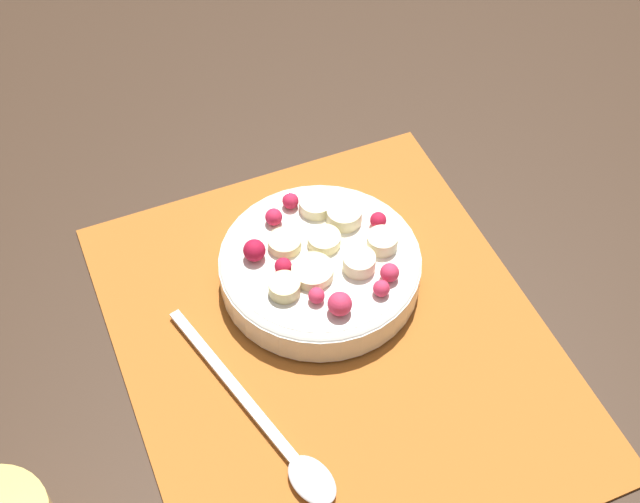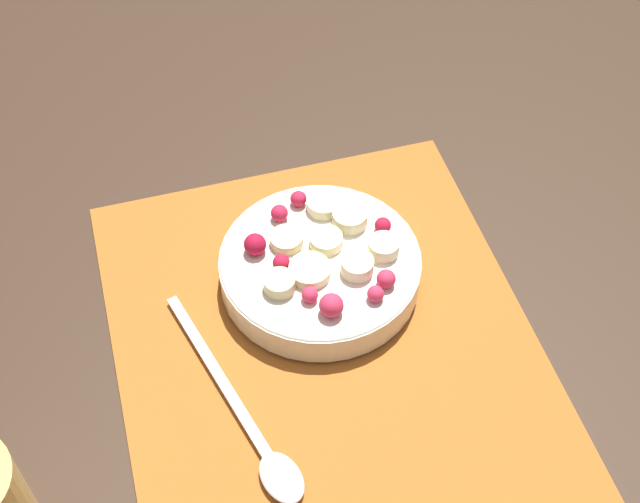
{
  "view_description": "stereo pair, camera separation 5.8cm",
  "coord_description": "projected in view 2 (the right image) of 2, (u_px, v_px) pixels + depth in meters",
  "views": [
    {
      "loc": [
        0.39,
        -0.18,
        0.64
      ],
      "look_at": [
        -0.07,
        0.01,
        0.04
      ],
      "focal_mm": 50.0,
      "sensor_mm": 36.0,
      "label": 1
    },
    {
      "loc": [
        0.41,
        -0.12,
        0.64
      ],
      "look_at": [
        -0.07,
        0.01,
        0.04
      ],
      "focal_mm": 50.0,
      "sensor_mm": 36.0,
      "label": 2
    }
  ],
  "objects": [
    {
      "name": "spoon",
      "position": [
        257.0,
        437.0,
        0.7
      ],
      "size": [
        0.22,
        0.08,
        0.01
      ],
      "rotation": [
        0.0,
        0.0,
        6.54
      ],
      "color": "silver",
      "rests_on": "placemat"
    },
    {
      "name": "fruit_bowl",
      "position": [
        320.0,
        265.0,
        0.79
      ],
      "size": [
        0.18,
        0.18,
        0.05
      ],
      "color": "silver",
      "rests_on": "placemat"
    },
    {
      "name": "placemat",
      "position": [
        326.0,
        343.0,
        0.76
      ],
      "size": [
        0.42,
        0.35,
        0.01
      ],
      "color": "#B26023",
      "rests_on": "ground_plane"
    },
    {
      "name": "ground_plane",
      "position": [
        326.0,
        345.0,
        0.76
      ],
      "size": [
        3.0,
        3.0,
        0.0
      ],
      "primitive_type": "plane",
      "color": "#382619"
    }
  ]
}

